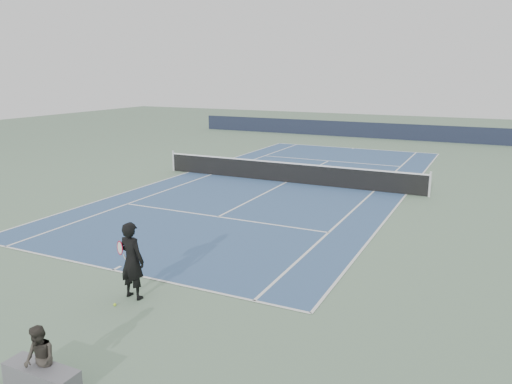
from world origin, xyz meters
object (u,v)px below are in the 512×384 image
at_px(tennis_ball, 115,305).
at_px(spectator_bench, 41,369).
at_px(tennis_player, 132,260).
at_px(tennis_net, 287,172).

bearing_deg(tennis_ball, spectator_bench, -70.56).
xyz_separation_m(tennis_player, spectator_bench, (0.91, -3.40, -0.51)).
bearing_deg(tennis_net, tennis_player, -83.24).
bearing_deg(tennis_player, tennis_net, 96.76).
bearing_deg(spectator_bench, tennis_player, 105.02).
relative_size(tennis_player, tennis_ball, 26.94).
bearing_deg(tennis_ball, tennis_net, 96.08).
distance_m(tennis_net, tennis_player, 13.00).
height_order(tennis_ball, spectator_bench, spectator_bench).
distance_m(tennis_player, spectator_bench, 3.56).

